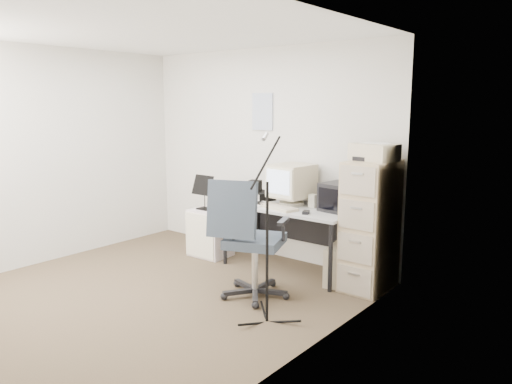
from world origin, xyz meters
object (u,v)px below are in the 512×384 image
Objects in this scene: desk at (289,238)px; side_cart at (211,233)px; filing_cabinet at (370,226)px; office_chair at (255,239)px.

desk is 1.08m from side_cart.
side_cart is at bearing -174.38° from filing_cabinet.
desk is 1.30× the size of office_chair.
office_chair reaches higher than side_cart.
side_cart is at bearing 129.91° from office_chair.
office_chair is (-0.76, -0.89, -0.07)m from filing_cabinet.
filing_cabinet is 2.25× the size of side_cart.
filing_cabinet is at bearing 28.12° from office_chair.
filing_cabinet reaches higher than office_chair.
side_cart is (-1.06, -0.17, -0.08)m from desk.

